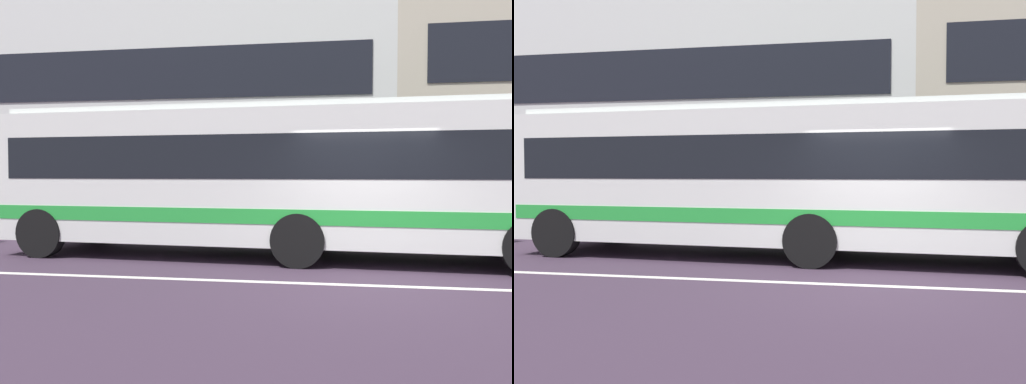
{
  "view_description": "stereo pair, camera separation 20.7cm",
  "coord_description": "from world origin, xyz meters",
  "views": [
    {
      "loc": [
        -0.33,
        -8.26,
        1.74
      ],
      "look_at": [
        -2.16,
        2.68,
        1.33
      ],
      "focal_mm": 37.19,
      "sensor_mm": 36.0,
      "label": 1
    },
    {
      "loc": [
        -0.13,
        -8.22,
        1.74
      ],
      "look_at": [
        -2.16,
        2.68,
        1.33
      ],
      "focal_mm": 37.19,
      "sensor_mm": 36.0,
      "label": 2
    }
  ],
  "objects": [
    {
      "name": "ground_plane",
      "position": [
        0.0,
        0.0,
        0.0
      ],
      "size": [
        160.0,
        160.0,
        0.0
      ],
      "primitive_type": "plane",
      "color": "#3B2C3D"
    },
    {
      "name": "lane_centre_line",
      "position": [
        0.0,
        0.0,
        0.0
      ],
      "size": [
        60.0,
        0.16,
        0.01
      ],
      "primitive_type": "cube",
      "color": "silver",
      "rests_on": "ground_plane"
    },
    {
      "name": "hedge_row_far",
      "position": [
        2.47,
        6.45,
        0.48
      ],
      "size": [
        13.63,
        1.1,
        0.95
      ],
      "primitive_type": "cube",
      "color": "#30652C",
      "rests_on": "ground_plane"
    },
    {
      "name": "transit_bus",
      "position": [
        -1.78,
        2.54,
        1.69
      ],
      "size": [
        11.4,
        3.2,
        3.07
      ],
      "color": "silver",
      "rests_on": "ground_plane"
    },
    {
      "name": "apartment_block_left",
      "position": [
        -8.82,
        15.94,
        4.59
      ],
      "size": [
        20.46,
        11.48,
        9.18
      ],
      "color": "silver",
      "rests_on": "ground_plane"
    }
  ]
}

